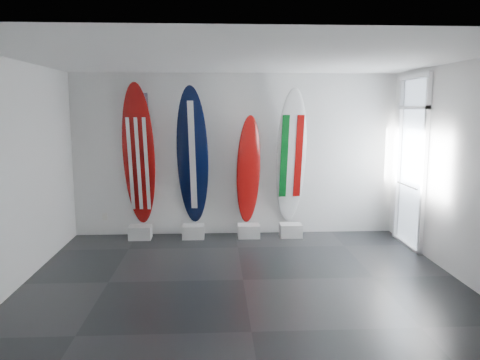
{
  "coord_description": "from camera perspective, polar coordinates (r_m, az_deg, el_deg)",
  "views": [
    {
      "loc": [
        -0.37,
        -6.24,
        2.36
      ],
      "look_at": [
        0.03,
        1.4,
        1.19
      ],
      "focal_mm": 35.19,
      "sensor_mm": 36.0,
      "label": 1
    }
  ],
  "objects": [
    {
      "name": "surfboard_italy",
      "position": [
        8.68,
        6.21,
        2.82
      ],
      "size": [
        0.61,
        0.49,
        2.5
      ],
      "primitive_type": "ellipsoid",
      "rotation": [
        0.14,
        0.0,
        0.11
      ],
      "color": "silver",
      "rests_on": "display_block_italy"
    },
    {
      "name": "floor",
      "position": [
        6.68,
        0.37,
        -12.01
      ],
      "size": [
        6.0,
        6.0,
        0.0
      ],
      "primitive_type": "plane",
      "color": "black",
      "rests_on": "ground"
    },
    {
      "name": "wall_outlet",
      "position": [
        9.19,
        -16.06,
        -4.31
      ],
      "size": [
        0.09,
        0.02,
        0.13
      ],
      "primitive_type": "cube",
      "color": "silver",
      "rests_on": "wall_back"
    },
    {
      "name": "display_block_italy",
      "position": [
        8.82,
        6.17,
        -6.09
      ],
      "size": [
        0.4,
        0.3,
        0.24
      ],
      "primitive_type": "cube",
      "color": "silver",
      "rests_on": "floor"
    },
    {
      "name": "wall_left",
      "position": [
        6.83,
        -25.64,
        0.58
      ],
      "size": [
        0.0,
        5.0,
        5.0
      ],
      "primitive_type": "plane",
      "rotation": [
        1.57,
        0.0,
        1.57
      ],
      "color": "white",
      "rests_on": "ground"
    },
    {
      "name": "surfboard_navy",
      "position": [
        8.57,
        -5.78,
        2.88
      ],
      "size": [
        0.63,
        0.52,
        2.53
      ],
      "primitive_type": "ellipsoid",
      "rotation": [
        0.14,
        0.0,
        -0.13
      ],
      "color": "black",
      "rests_on": "display_block_navy"
    },
    {
      "name": "surfboard_usa",
      "position": [
        8.67,
        -12.18,
        2.98
      ],
      "size": [
        0.63,
        0.46,
        2.59
      ],
      "primitive_type": "ellipsoid",
      "rotation": [
        0.12,
        0.0,
        -0.11
      ],
      "color": "maroon",
      "rests_on": "display_block_usa"
    },
    {
      "name": "wall_front",
      "position": [
        3.86,
        2.58,
        -4.21
      ],
      "size": [
        6.0,
        0.0,
        6.0
      ],
      "primitive_type": "plane",
      "rotation": [
        -1.57,
        0.0,
        0.0
      ],
      "color": "white",
      "rests_on": "ground"
    },
    {
      "name": "wall_back",
      "position": [
        8.79,
        -0.58,
        3.05
      ],
      "size": [
        6.0,
        0.0,
        6.0
      ],
      "primitive_type": "plane",
      "rotation": [
        1.57,
        0.0,
        0.0
      ],
      "color": "white",
      "rests_on": "ground"
    },
    {
      "name": "surfboard_swiss",
      "position": [
        8.61,
        1.04,
        1.22
      ],
      "size": [
        0.52,
        0.4,
        2.01
      ],
      "primitive_type": "ellipsoid",
      "rotation": [
        0.11,
        0.0,
        0.26
      ],
      "color": "maroon",
      "rests_on": "display_block_swiss"
    },
    {
      "name": "display_block_navy",
      "position": [
        8.72,
        -5.67,
        -6.25
      ],
      "size": [
        0.4,
        0.3,
        0.24
      ],
      "primitive_type": "cube",
      "color": "silver",
      "rests_on": "floor"
    },
    {
      "name": "wall_right",
      "position": [
        7.14,
        25.17,
        0.93
      ],
      "size": [
        0.0,
        5.0,
        5.0
      ],
      "primitive_type": "plane",
      "rotation": [
        1.57,
        0.0,
        -1.57
      ],
      "color": "white",
      "rests_on": "ground"
    },
    {
      "name": "display_block_usa",
      "position": [
        8.82,
        -11.99,
        -6.23
      ],
      "size": [
        0.4,
        0.3,
        0.24
      ],
      "primitive_type": "cube",
      "color": "silver",
      "rests_on": "floor"
    },
    {
      "name": "display_block_swiss",
      "position": [
        8.73,
        1.06,
        -6.19
      ],
      "size": [
        0.4,
        0.3,
        0.24
      ],
      "primitive_type": "cube",
      "color": "silver",
      "rests_on": "floor"
    },
    {
      "name": "ceiling",
      "position": [
        6.28,
        0.39,
        14.52
      ],
      "size": [
        6.0,
        6.0,
        0.0
      ],
      "primitive_type": "plane",
      "rotation": [
        3.14,
        0.0,
        0.0
      ],
      "color": "white",
      "rests_on": "wall_back"
    },
    {
      "name": "glass_door",
      "position": [
        8.53,
        20.08,
        1.85
      ],
      "size": [
        0.12,
        1.16,
        2.85
      ],
      "primitive_type": null,
      "color": "white",
      "rests_on": "floor"
    }
  ]
}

